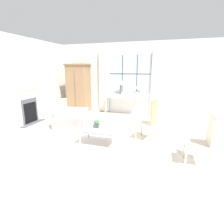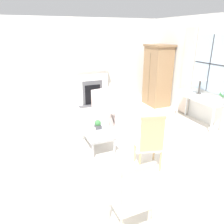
# 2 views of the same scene
# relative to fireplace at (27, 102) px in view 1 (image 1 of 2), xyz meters

# --- Properties ---
(ground_plane) EXTENTS (14.00, 14.00, 0.00)m
(ground_plane) POSITION_rel_fireplace_xyz_m (2.91, -0.60, -0.74)
(ground_plane) COLOR silver
(wall_back_windowed) EXTENTS (7.20, 0.14, 2.80)m
(wall_back_windowed) POSITION_rel_fireplace_xyz_m (2.91, 2.43, 0.65)
(wall_back_windowed) COLOR silver
(wall_back_windowed) RESTS_ON ground_plane
(wall_left) EXTENTS (0.06, 7.20, 2.80)m
(wall_left) POSITION_rel_fireplace_xyz_m (-0.12, 0.00, 0.66)
(wall_left) COLOR silver
(wall_left) RESTS_ON ground_plane
(fireplace) EXTENTS (0.34, 1.18, 2.28)m
(fireplace) POSITION_rel_fireplace_xyz_m (0.00, 0.00, 0.00)
(fireplace) COLOR #515156
(fireplace) RESTS_ON ground_plane
(armoire) EXTENTS (0.91, 0.68, 1.99)m
(armoire) POSITION_rel_fireplace_xyz_m (0.81, 2.05, 0.26)
(armoire) COLOR #93704C
(armoire) RESTS_ON ground_plane
(console_table) EXTENTS (1.39, 0.41, 0.82)m
(console_table) POSITION_rel_fireplace_xyz_m (2.70, 2.14, -0.02)
(console_table) COLOR silver
(console_table) RESTS_ON ground_plane
(table_lamp) EXTENTS (0.30, 0.30, 0.60)m
(table_lamp) POSITION_rel_fireplace_xyz_m (2.61, 2.16, 0.55)
(table_lamp) COLOR #4C4742
(table_lamp) RESTS_ON console_table
(potted_orchid) EXTENTS (0.19, 0.15, 0.40)m
(potted_orchid) POSITION_rel_fireplace_xyz_m (3.27, 2.18, 0.23)
(potted_orchid) COLOR #BCB7AD
(potted_orchid) RESTS_ON console_table
(armchair_upholstered) EXTENTS (1.06, 1.07, 0.84)m
(armchair_upholstered) POSITION_rel_fireplace_xyz_m (1.50, 0.14, -0.48)
(armchair_upholstered) COLOR beige
(armchair_upholstered) RESTS_ON ground_plane
(side_chair_wooden) EXTENTS (0.54, 0.54, 1.08)m
(side_chair_wooden) POSITION_rel_fireplace_xyz_m (4.03, -0.20, -0.16)
(side_chair_wooden) COLOR beige
(side_chair_wooden) RESTS_ON ground_plane
(accent_chair_wooden) EXTENTS (0.45, 0.45, 1.04)m
(accent_chair_wooden) POSITION_rel_fireplace_xyz_m (5.11, -1.10, -0.18)
(accent_chair_wooden) COLOR beige
(accent_chair_wooden) RESTS_ON ground_plane
(coffee_table) EXTENTS (0.93, 0.56, 0.39)m
(coffee_table) POSITION_rel_fireplace_xyz_m (2.88, -0.79, -0.39)
(coffee_table) COLOR #BCBCC1
(coffee_table) RESTS_ON ground_plane
(potted_plant_small) EXTENTS (0.14, 0.14, 0.20)m
(potted_plant_small) POSITION_rel_fireplace_xyz_m (2.79, -0.74, -0.25)
(potted_plant_small) COLOR #4C4C51
(potted_plant_small) RESTS_ON coffee_table
(pillar_candle) EXTENTS (0.09, 0.09, 0.12)m
(pillar_candle) POSITION_rel_fireplace_xyz_m (2.94, -0.88, -0.30)
(pillar_candle) COLOR silver
(pillar_candle) RESTS_ON coffee_table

